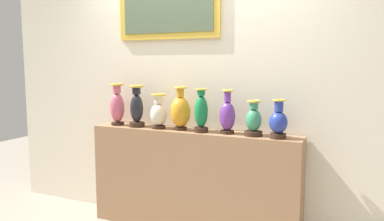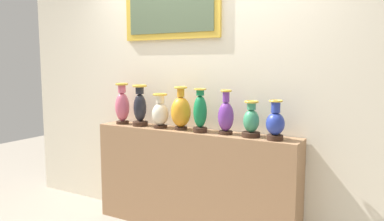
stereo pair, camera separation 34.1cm
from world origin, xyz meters
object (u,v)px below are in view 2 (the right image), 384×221
at_px(vase_jade, 251,121).
at_px(vase_cobalt, 275,123).
at_px(vase_violet, 226,116).
at_px(vase_emerald, 200,112).
at_px(vase_ivory, 160,113).
at_px(vase_rose, 122,105).
at_px(vase_amber, 181,111).
at_px(vase_onyx, 140,107).

height_order(vase_jade, vase_cobalt, vase_cobalt).
height_order(vase_violet, vase_jade, vase_violet).
bearing_deg(vase_emerald, vase_ivory, 178.18).
bearing_deg(vase_emerald, vase_cobalt, -0.64).
bearing_deg(vase_rose, vase_amber, 0.01).
bearing_deg(vase_ivory, vase_violet, 1.28).
relative_size(vase_rose, vase_emerald, 1.06).
height_order(vase_ivory, vase_amber, vase_amber).
bearing_deg(vase_violet, vase_rose, 179.99).
bearing_deg(vase_emerald, vase_rose, 178.17).
height_order(vase_ivory, vase_cobalt, vase_ivory).
bearing_deg(vase_cobalt, vase_jade, 172.24).
xyz_separation_m(vase_rose, vase_emerald, (0.93, -0.03, -0.01)).
height_order(vase_onyx, vase_emerald, vase_onyx).
bearing_deg(vase_cobalt, vase_violet, 175.32).
bearing_deg(vase_ivory, vase_amber, 4.01).
bearing_deg(vase_onyx, vase_emerald, -1.39).
xyz_separation_m(vase_onyx, vase_violet, (0.93, 0.01, -0.02)).
bearing_deg(vase_ivory, vase_rose, 178.16).
distance_m(vase_ivory, vase_cobalt, 1.14).
height_order(vase_onyx, vase_cobalt, vase_onyx).
bearing_deg(vase_emerald, vase_jade, 2.61).
distance_m(vase_onyx, vase_emerald, 0.69).
height_order(vase_rose, vase_violet, vase_rose).
relative_size(vase_onyx, vase_amber, 1.01).
distance_m(vase_onyx, vase_violet, 0.93).
xyz_separation_m(vase_violet, vase_cobalt, (0.45, -0.04, -0.03)).
xyz_separation_m(vase_onyx, vase_amber, (0.47, 0.01, -0.01)).
height_order(vase_emerald, vase_cobalt, vase_emerald).
bearing_deg(vase_rose, vase_violet, -0.01).
bearing_deg(vase_ivory, vase_jade, 0.47).
bearing_deg(vase_jade, vase_ivory, -179.53).
distance_m(vase_rose, vase_jade, 1.40).
distance_m(vase_rose, vase_cobalt, 1.62).
distance_m(vase_emerald, vase_cobalt, 0.69).
height_order(vase_ivory, vase_jade, vase_ivory).
xyz_separation_m(vase_ivory, vase_amber, (0.22, 0.02, 0.03)).
distance_m(vase_amber, vase_violet, 0.46).
bearing_deg(vase_amber, vase_jade, -0.66).
xyz_separation_m(vase_onyx, vase_ivory, (0.24, -0.00, -0.04)).
bearing_deg(vase_rose, vase_ivory, -1.84).
bearing_deg(vase_jade, vase_amber, 179.34).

